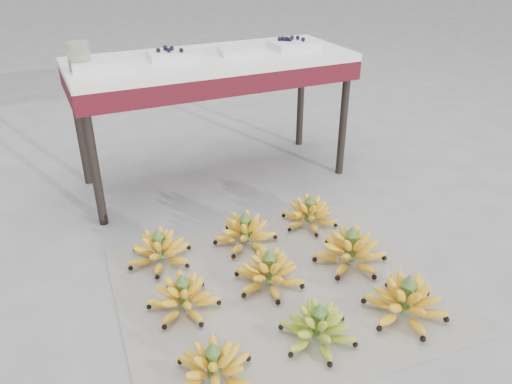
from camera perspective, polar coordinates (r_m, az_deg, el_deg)
name	(u,v)px	position (r m, az deg, el deg)	size (l,w,h in m)	color
ground	(287,274)	(2.12, 3.59, -9.33)	(60.00, 60.00, 0.00)	slate
newspaper_mat	(279,289)	(2.04, 2.70, -10.99)	(1.25, 1.05, 0.01)	silver
bunch_front_left	(214,367)	(1.67, -4.86, -19.34)	(0.28, 0.28, 0.16)	yellow
bunch_front_center	(318,328)	(1.80, 7.10, -15.12)	(0.29, 0.29, 0.17)	#85A21C
bunch_front_right	(406,301)	(1.96, 16.74, -11.86)	(0.35, 0.35, 0.19)	yellow
bunch_mid_left	(183,297)	(1.93, -8.29, -11.78)	(0.33, 0.33, 0.16)	yellow
bunch_mid_center	(269,272)	(2.02, 1.51, -9.16)	(0.33, 0.33, 0.17)	yellow
bunch_mid_right	(350,251)	(2.17, 10.74, -6.59)	(0.37, 0.37, 0.19)	yellow
bunch_back_left	(160,250)	(2.19, -10.94, -6.54)	(0.31, 0.31, 0.17)	yellow
bunch_back_center	(245,233)	(2.26, -1.22, -4.66)	(0.37, 0.37, 0.17)	yellow
bunch_back_right	(310,214)	(2.42, 6.14, -2.49)	(0.29, 0.29, 0.16)	yellow
vendor_table	(212,71)	(2.69, -5.05, 13.61)	(1.46, 0.58, 0.70)	black
tray_far_left	(104,63)	(2.51, -17.00, 13.90)	(0.30, 0.24, 0.04)	silver
tray_left	(172,55)	(2.62, -9.53, 15.22)	(0.25, 0.19, 0.06)	silver
tray_right	(241,50)	(2.69, -1.77, 15.86)	(0.24, 0.19, 0.04)	silver
tray_far_right	(294,45)	(2.82, 4.34, 16.45)	(0.24, 0.18, 0.06)	silver
glass_jar	(79,56)	(2.49, -19.59, 14.41)	(0.10, 0.10, 0.13)	beige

